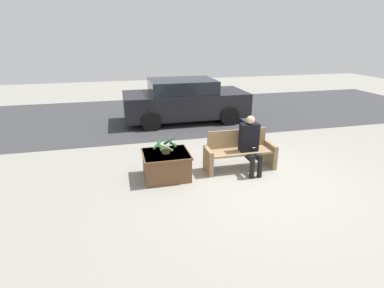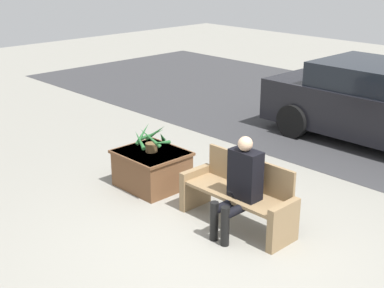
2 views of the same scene
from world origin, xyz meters
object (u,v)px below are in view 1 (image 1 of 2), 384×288
potted_plant (166,145)px  parked_car (185,100)px  person_seated (250,143)px  planter_box (166,164)px  bench (239,152)px

potted_plant → parked_car: size_ratio=0.13×
person_seated → parked_car: parked_car is taller
person_seated → parked_car: 4.35m
person_seated → planter_box: size_ratio=1.28×
bench → parked_car: bearing=94.2°
bench → planter_box: size_ratio=1.62×
potted_plant → planter_box: bearing=-90.2°
bench → potted_plant: size_ratio=2.92×
planter_box → potted_plant: (0.00, 0.01, 0.42)m
parked_car → bench: bearing=-85.8°
planter_box → potted_plant: potted_plant is taller
person_seated → potted_plant: person_seated is taller
bench → planter_box: 1.64m
bench → planter_box: bench is taller
bench → parked_car: (-0.30, 4.14, 0.31)m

